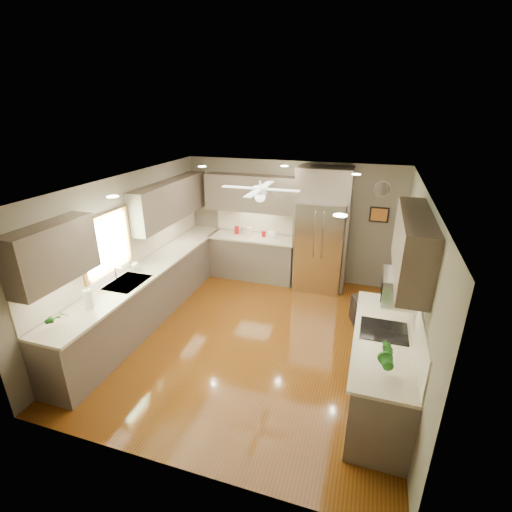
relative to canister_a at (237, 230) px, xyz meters
The scene contains 28 objects.
floor 2.72m from the canister_a, 63.60° to the right, with size 5.00×5.00×0.00m, color #4D270A.
ceiling 2.92m from the canister_a, 63.60° to the right, with size 5.00×5.00×0.00m, color white.
wall_back 1.17m from the canister_a, 12.17° to the left, with size 4.50×4.50×0.00m, color #6B6352.
wall_front 4.89m from the canister_a, 76.74° to the right, with size 4.50×4.50×0.00m, color #6B6352.
wall_left 2.54m from the canister_a, 116.57° to the right, with size 5.00×5.00×0.00m, color #6B6352.
wall_right 4.06m from the canister_a, 33.82° to the right, with size 5.00×5.00×0.00m, color #6B6352.
canister_a is the anchor object (origin of this frame).
canister_b 0.15m from the canister_a, ahead, with size 0.09×0.09×0.15m, color silver.
canister_c 0.33m from the canister_a, 11.95° to the right, with size 0.12×0.12×0.20m, color beige.
canister_d 0.61m from the canister_a, ahead, with size 0.08×0.08×0.13m, color maroon.
soap_bottle 2.52m from the canister_a, 111.73° to the right, with size 0.09×0.09×0.19m, color white.
potted_plant_left 4.19m from the canister_a, 101.57° to the right, with size 0.15×0.10×0.29m, color #1E5A19.
potted_plant_right 4.79m from the canister_a, 50.86° to the right, with size 0.20×0.16×0.36m, color #1E5A19.
bowl 0.80m from the canister_a, ahead, with size 0.24×0.24×0.06m, color beige.
left_run 2.33m from the canister_a, 111.57° to the right, with size 0.65×4.70×1.45m.
back_run 0.67m from the canister_a, ahead, with size 1.85×0.65×1.45m.
uppers 1.81m from the canister_a, 76.22° to the right, with size 4.50×4.70×0.95m.
window 3.02m from the canister_a, 111.73° to the right, with size 0.05×1.12×0.92m.
sink 2.88m from the canister_a, 106.38° to the right, with size 0.50×0.70×0.32m.
refrigerator 1.83m from the canister_a, ahead, with size 1.06×0.75×2.45m.
right_run 4.35m from the canister_a, 45.07° to the right, with size 0.70×2.20×1.45m.
microwave 4.24m from the canister_a, 41.75° to the right, with size 0.43×0.55×0.34m.
ceiling_fan 2.61m from the canister_a, 60.21° to the right, with size 1.18×1.18×0.32m.
recessed_lights 2.61m from the canister_a, 59.82° to the right, with size 2.84×3.14×0.01m.
wall_clock 3.06m from the canister_a, ahead, with size 0.30×0.03×0.30m.
framed_print 2.93m from the canister_a, ahead, with size 0.36×0.03×0.30m.
stool 3.15m from the canister_a, 24.77° to the right, with size 0.45×0.45×0.45m.
paper_towel 3.68m from the canister_a, 102.83° to the right, with size 0.11×0.11×0.28m.
Camera 1 is at (1.58, -4.87, 3.51)m, focal length 26.00 mm.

